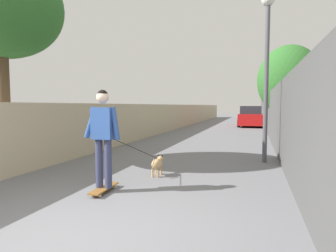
% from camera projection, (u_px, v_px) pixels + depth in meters
% --- Properties ---
extents(ground_plane, '(80.00, 80.00, 0.00)m').
position_uv_depth(ground_plane, '(216.00, 132.00, 16.54)').
color(ground_plane, slate).
extents(wall_left, '(48.00, 0.30, 1.64)m').
position_uv_depth(wall_left, '(157.00, 119.00, 15.47)').
color(wall_left, tan).
rests_on(wall_left, ground).
extents(fence_right, '(48.00, 0.30, 2.26)m').
position_uv_depth(fence_right, '(273.00, 115.00, 13.66)').
color(fence_right, '#4C4C4C').
rests_on(fence_right, ground).
extents(tree_left_near, '(2.97, 2.97, 5.28)m').
position_uv_depth(tree_left_near, '(1.00, 7.00, 6.93)').
color(tree_left_near, '#473523').
rests_on(tree_left_near, ground).
extents(tree_right_mid, '(3.09, 3.09, 4.62)m').
position_uv_depth(tree_right_mid, '(289.00, 81.00, 14.26)').
color(tree_right_mid, brown).
rests_on(tree_right_mid, ground).
extents(lamp_post, '(0.36, 0.36, 4.57)m').
position_uv_depth(lamp_post, '(267.00, 48.00, 7.54)').
color(lamp_post, '#4C4C51').
rests_on(lamp_post, ground).
extents(skateboard, '(0.81, 0.22, 0.08)m').
position_uv_depth(skateboard, '(104.00, 188.00, 5.08)').
color(skateboard, brown).
rests_on(skateboard, ground).
extents(person_skateboarder, '(0.23, 0.71, 1.76)m').
position_uv_depth(person_skateboarder, '(103.00, 131.00, 5.00)').
color(person_skateboarder, '#333859').
rests_on(person_skateboarder, skateboard).
extents(dog, '(1.74, 0.64, 1.06)m').
position_uv_depth(dog, '(157.00, 163.00, 6.27)').
color(dog, tan).
rests_on(dog, ground).
extents(car_near, '(4.19, 1.80, 1.54)m').
position_uv_depth(car_near, '(251.00, 117.00, 21.30)').
color(car_near, '#B71414').
rests_on(car_near, ground).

